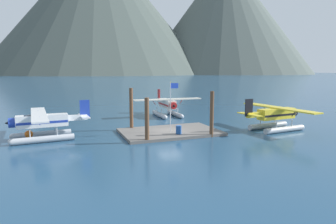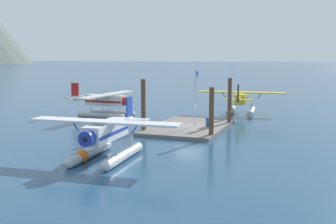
# 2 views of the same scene
# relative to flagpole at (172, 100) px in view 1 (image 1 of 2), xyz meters

# --- Properties ---
(ground_plane) EXTENTS (1200.00, 1200.00, 0.00)m
(ground_plane) POSITION_rel_flagpole_xyz_m (0.07, 0.68, -3.72)
(ground_plane) COLOR navy
(dock_platform) EXTENTS (10.63, 6.79, 0.30)m
(dock_platform) POSITION_rel_flagpole_xyz_m (0.07, 0.68, -3.57)
(dock_platform) COLOR #66605B
(dock_platform) RESTS_ON ground
(piling_near_left) EXTENTS (0.42, 0.42, 4.36)m
(piling_near_left) POSITION_rel_flagpole_xyz_m (-3.51, -2.46, -1.54)
(piling_near_left) COLOR brown
(piling_near_left) RESTS_ON ground
(piling_near_right) EXTENTS (0.40, 0.40, 4.80)m
(piling_near_right) POSITION_rel_flagpole_xyz_m (3.49, -2.53, -1.32)
(piling_near_right) COLOR brown
(piling_near_right) RESTS_ON ground
(piling_far_left) EXTENTS (0.41, 0.41, 4.91)m
(piling_far_left) POSITION_rel_flagpole_xyz_m (-3.47, 3.88, -1.27)
(piling_far_left) COLOR brown
(piling_far_left) RESTS_ON ground
(flagpole) EXTENTS (0.95, 0.10, 5.44)m
(flagpole) POSITION_rel_flagpole_xyz_m (0.00, 0.00, 0.00)
(flagpole) COLOR silver
(flagpole) RESTS_ON dock_platform
(fuel_drum) EXTENTS (0.62, 0.62, 0.88)m
(fuel_drum) POSITION_rel_flagpole_xyz_m (0.32, -1.23, -2.98)
(fuel_drum) COLOR #1E4C99
(fuel_drum) RESTS_ON dock_platform
(mooring_buoy) EXTENTS (0.85, 0.85, 0.85)m
(mooring_buoy) POSITION_rel_flagpole_xyz_m (-14.32, 3.44, -3.30)
(mooring_buoy) COLOR orange
(mooring_buoy) RESTS_ON ground
(mountain_ridge_west_peak) EXTENTS (361.49, 361.49, 219.23)m
(mountain_ridge_west_peak) POSITION_rel_flagpole_xyz_m (60.26, 475.83, 105.89)
(mountain_ridge_west_peak) COLOR #424C47
(mountain_ridge_west_peak) RESTS_ON ground
(mountain_ridge_centre_peak) EXTENTS (296.79, 296.79, 198.74)m
(mountain_ridge_centre_peak) POSITION_rel_flagpole_xyz_m (270.54, 429.59, 95.64)
(mountain_ridge_centre_peak) COLOR #4C5651
(mountain_ridge_centre_peak) RESTS_ON ground
(seaplane_white_port_fwd) EXTENTS (7.97, 10.47, 3.84)m
(seaplane_white_port_fwd) POSITION_rel_flagpole_xyz_m (-12.95, 2.38, -2.15)
(seaplane_white_port_fwd) COLOR #B7BABF
(seaplane_white_port_fwd) RESTS_ON ground
(seaplane_yellow_stbd_aft) EXTENTS (7.96, 10.48, 3.84)m
(seaplane_yellow_stbd_aft) POSITION_rel_flagpole_xyz_m (12.25, -2.15, -2.15)
(seaplane_yellow_stbd_aft) COLOR #B7BABF
(seaplane_yellow_stbd_aft) RESTS_ON ground
(seaplane_cream_bow_right) EXTENTS (10.44, 7.98, 3.84)m
(seaplane_cream_bow_right) POSITION_rel_flagpole_xyz_m (4.05, 11.99, -2.15)
(seaplane_cream_bow_right) COLOR #B7BABF
(seaplane_cream_bow_right) RESTS_ON ground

